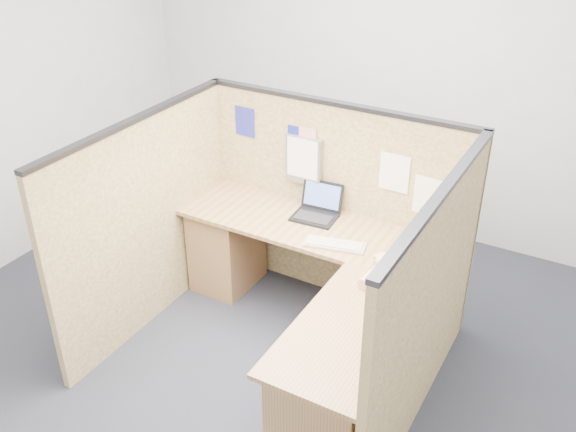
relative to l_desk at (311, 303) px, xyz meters
The scene contains 13 objects.
floor 0.52m from the l_desk, 122.80° to the right, with size 5.00×5.00×0.00m, color #222530.
wall_back 2.22m from the l_desk, 95.35° to the left, with size 5.00×5.00×0.00m, color #AEB0B3.
cubicle_partitions 0.44m from the l_desk, 142.47° to the left, with size 2.06×1.83×1.53m.
l_desk is the anchor object (origin of this frame).
laptop 0.71m from the l_desk, 113.24° to the left, with size 0.32×0.31×0.22m.
keyboard 0.42m from the l_desk, 77.01° to the left, with size 0.42×0.22×0.03m.
mouse 0.57m from the l_desk, 25.30° to the left, with size 0.11×0.06×0.04m, color #BDBDC2.
hand_forearm 0.56m from the l_desk, ahead, with size 0.11×0.38×0.08m.
blue_poster 1.44m from the l_desk, 143.54° to the left, with size 0.17×0.00×0.22m, color navy.
american_flag 1.17m from the l_desk, 124.96° to the left, with size 0.22×0.01×0.39m.
file_holder 1.03m from the l_desk, 122.28° to the left, with size 0.27×0.05×0.35m.
paper_left 1.03m from the l_desk, 69.55° to the left, with size 0.21×0.00×0.27m, color white.
paper_right 1.05m from the l_desk, 53.39° to the left, with size 0.21×0.00×0.27m, color white.
Camera 1 is at (1.72, -2.74, 2.98)m, focal length 40.00 mm.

